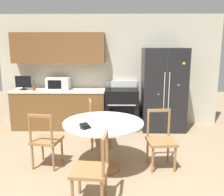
{
  "coord_description": "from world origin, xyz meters",
  "views": [
    {
      "loc": [
        0.17,
        -3.32,
        1.89
      ],
      "look_at": [
        0.09,
        1.15,
        0.95
      ],
      "focal_mm": 40.0,
      "sensor_mm": 36.0,
      "label": 1
    }
  ],
  "objects_px": {
    "dining_chair_near": "(92,170)",
    "dining_chair_left": "(46,140)",
    "dining_chair_far": "(99,124)",
    "candle_glass": "(90,121)",
    "counter_bottle": "(34,87)",
    "dining_chair_right": "(161,140)",
    "refrigerator": "(163,90)",
    "microwave": "(58,83)",
    "countertop_tv": "(23,82)",
    "oven_range": "(121,108)",
    "wallet": "(85,126)"
  },
  "relations": [
    {
      "from": "dining_chair_near",
      "to": "candle_glass",
      "type": "distance_m",
      "value": 0.91
    },
    {
      "from": "dining_chair_left",
      "to": "microwave",
      "type": "bearing_deg",
      "value": 106.31
    },
    {
      "from": "candle_glass",
      "to": "dining_chair_right",
      "type": "bearing_deg",
      "value": 7.69
    },
    {
      "from": "dining_chair_right",
      "to": "counter_bottle",
      "type": "bearing_deg",
      "value": -41.2
    },
    {
      "from": "microwave",
      "to": "counter_bottle",
      "type": "height_order",
      "value": "microwave"
    },
    {
      "from": "refrigerator",
      "to": "microwave",
      "type": "xyz_separation_m",
      "value": [
        -2.4,
        0.11,
        0.12
      ]
    },
    {
      "from": "microwave",
      "to": "dining_chair_far",
      "type": "bearing_deg",
      "value": -48.7
    },
    {
      "from": "refrigerator",
      "to": "dining_chair_right",
      "type": "bearing_deg",
      "value": -101.02
    },
    {
      "from": "microwave",
      "to": "counter_bottle",
      "type": "xyz_separation_m",
      "value": [
        -0.52,
        -0.17,
        -0.05
      ]
    },
    {
      "from": "dining_chair_right",
      "to": "candle_glass",
      "type": "bearing_deg",
      "value": 1.6
    },
    {
      "from": "microwave",
      "to": "dining_chair_right",
      "type": "bearing_deg",
      "value": -43.96
    },
    {
      "from": "countertop_tv",
      "to": "wallet",
      "type": "height_order",
      "value": "countertop_tv"
    },
    {
      "from": "countertop_tv",
      "to": "dining_chair_near",
      "type": "relative_size",
      "value": 0.38
    },
    {
      "from": "wallet",
      "to": "dining_chair_left",
      "type": "bearing_deg",
      "value": 151.82
    },
    {
      "from": "wallet",
      "to": "counter_bottle",
      "type": "bearing_deg",
      "value": 123.02
    },
    {
      "from": "microwave",
      "to": "candle_glass",
      "type": "relative_size",
      "value": 6.45
    },
    {
      "from": "dining_chair_left",
      "to": "wallet",
      "type": "relative_size",
      "value": 5.18
    },
    {
      "from": "countertop_tv",
      "to": "dining_chair_near",
      "type": "xyz_separation_m",
      "value": [
        1.84,
        -2.87,
        -0.63
      ]
    },
    {
      "from": "oven_range",
      "to": "microwave",
      "type": "bearing_deg",
      "value": 176.99
    },
    {
      "from": "microwave",
      "to": "counter_bottle",
      "type": "relative_size",
      "value": 2.21
    },
    {
      "from": "refrigerator",
      "to": "counter_bottle",
      "type": "height_order",
      "value": "refrigerator"
    },
    {
      "from": "wallet",
      "to": "microwave",
      "type": "bearing_deg",
      "value": 110.96
    },
    {
      "from": "microwave",
      "to": "dining_chair_right",
      "type": "height_order",
      "value": "microwave"
    },
    {
      "from": "oven_range",
      "to": "candle_glass",
      "type": "bearing_deg",
      "value": -104.02
    },
    {
      "from": "oven_range",
      "to": "countertop_tv",
      "type": "bearing_deg",
      "value": 179.63
    },
    {
      "from": "refrigerator",
      "to": "dining_chair_far",
      "type": "distance_m",
      "value": 1.8
    },
    {
      "from": "refrigerator",
      "to": "dining_chair_far",
      "type": "relative_size",
      "value": 2.04
    },
    {
      "from": "countertop_tv",
      "to": "candle_glass",
      "type": "xyz_separation_m",
      "value": [
        1.74,
        -2.05,
        -0.27
      ]
    },
    {
      "from": "dining_chair_far",
      "to": "candle_glass",
      "type": "height_order",
      "value": "dining_chair_far"
    },
    {
      "from": "counter_bottle",
      "to": "wallet",
      "type": "relative_size",
      "value": 1.34
    },
    {
      "from": "countertop_tv",
      "to": "microwave",
      "type": "bearing_deg",
      "value": 4.45
    },
    {
      "from": "dining_chair_far",
      "to": "refrigerator",
      "type": "bearing_deg",
      "value": 118.28
    },
    {
      "from": "refrigerator",
      "to": "countertop_tv",
      "type": "relative_size",
      "value": 5.34
    },
    {
      "from": "dining_chair_near",
      "to": "dining_chair_left",
      "type": "xyz_separation_m",
      "value": [
        -0.81,
        0.94,
        0.0
      ]
    },
    {
      "from": "microwave",
      "to": "countertop_tv",
      "type": "bearing_deg",
      "value": -175.55
    },
    {
      "from": "refrigerator",
      "to": "wallet",
      "type": "bearing_deg",
      "value": -123.75
    },
    {
      "from": "counter_bottle",
      "to": "dining_chair_right",
      "type": "relative_size",
      "value": 0.26
    },
    {
      "from": "refrigerator",
      "to": "oven_range",
      "type": "distance_m",
      "value": 1.05
    },
    {
      "from": "dining_chair_far",
      "to": "dining_chair_right",
      "type": "bearing_deg",
      "value": 43.05
    },
    {
      "from": "refrigerator",
      "to": "dining_chair_right",
      "type": "distance_m",
      "value": 1.95
    },
    {
      "from": "dining_chair_left",
      "to": "dining_chair_right",
      "type": "xyz_separation_m",
      "value": [
        1.8,
        0.03,
        0.0
      ]
    },
    {
      "from": "dining_chair_left",
      "to": "dining_chair_right",
      "type": "relative_size",
      "value": 1.0
    },
    {
      "from": "microwave",
      "to": "dining_chair_left",
      "type": "xyz_separation_m",
      "value": [
        0.23,
        -1.99,
        -0.6
      ]
    },
    {
      "from": "countertop_tv",
      "to": "dining_chair_left",
      "type": "relative_size",
      "value": 0.38
    },
    {
      "from": "microwave",
      "to": "dining_chair_near",
      "type": "relative_size",
      "value": 0.57
    },
    {
      "from": "dining_chair_near",
      "to": "dining_chair_right",
      "type": "distance_m",
      "value": 1.39
    },
    {
      "from": "oven_range",
      "to": "countertop_tv",
      "type": "relative_size",
      "value": 3.13
    },
    {
      "from": "microwave",
      "to": "dining_chair_far",
      "type": "relative_size",
      "value": 0.57
    },
    {
      "from": "refrigerator",
      "to": "counter_bottle",
      "type": "relative_size",
      "value": 7.87
    },
    {
      "from": "dining_chair_right",
      "to": "dining_chair_far",
      "type": "bearing_deg",
      "value": -44.53
    }
  ]
}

